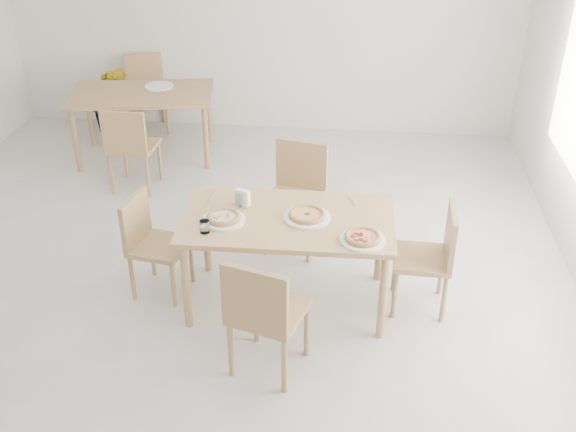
# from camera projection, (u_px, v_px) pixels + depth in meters

# --- Properties ---
(main_table) EXTENTS (1.56, 0.90, 0.75)m
(main_table) POSITION_uv_depth(u_px,v_px,m) (288.00, 227.00, 4.94)
(main_table) COLOR tan
(main_table) RESTS_ON ground
(chair_south) EXTENTS (0.56, 0.56, 0.91)m
(chair_south) POSITION_uv_depth(u_px,v_px,m) (263.00, 310.00, 4.31)
(chair_south) COLOR #9E804F
(chair_south) RESTS_ON ground
(chair_north) EXTENTS (0.55, 0.55, 0.93)m
(chair_north) POSITION_uv_depth(u_px,v_px,m) (297.00, 188.00, 5.77)
(chair_north) COLOR #9E804F
(chair_north) RESTS_ON ground
(chair_west) EXTENTS (0.47, 0.47, 0.82)m
(chair_west) POSITION_uv_depth(u_px,v_px,m) (150.00, 238.00, 5.18)
(chair_west) COLOR #9E804F
(chair_west) RESTS_ON ground
(chair_east) EXTENTS (0.44, 0.44, 0.85)m
(chair_east) POSITION_uv_depth(u_px,v_px,m) (433.00, 252.00, 4.97)
(chair_east) COLOR #9E804F
(chair_east) RESTS_ON ground
(plate_margherita) EXTENTS (0.34, 0.34, 0.02)m
(plate_margherita) POSITION_uv_depth(u_px,v_px,m) (307.00, 217.00, 4.89)
(plate_margherita) COLOR white
(plate_margherita) RESTS_ON main_table
(plate_mushroom) EXTENTS (0.32, 0.32, 0.02)m
(plate_mushroom) POSITION_uv_depth(u_px,v_px,m) (224.00, 220.00, 4.86)
(plate_mushroom) COLOR white
(plate_mushroom) RESTS_ON main_table
(plate_pepperoni) EXTENTS (0.32, 0.32, 0.02)m
(plate_pepperoni) POSITION_uv_depth(u_px,v_px,m) (362.00, 240.00, 4.62)
(plate_pepperoni) COLOR white
(plate_pepperoni) RESTS_ON main_table
(pizza_margherita) EXTENTS (0.30, 0.30, 0.03)m
(pizza_margherita) POSITION_uv_depth(u_px,v_px,m) (307.00, 215.00, 4.88)
(pizza_margherita) COLOR tan
(pizza_margherita) RESTS_ON plate_margherita
(pizza_mushroom) EXTENTS (0.25, 0.25, 0.03)m
(pizza_mushroom) POSITION_uv_depth(u_px,v_px,m) (224.00, 217.00, 4.85)
(pizza_mushroom) COLOR tan
(pizza_mushroom) RESTS_ON plate_mushroom
(pizza_pepperoni) EXTENTS (0.28, 0.28, 0.03)m
(pizza_pepperoni) POSITION_uv_depth(u_px,v_px,m) (363.00, 237.00, 4.61)
(pizza_pepperoni) COLOR tan
(pizza_pepperoni) RESTS_ON plate_pepperoni
(tumbler_a) EXTENTS (0.08, 0.08, 0.10)m
(tumbler_a) POSITION_uv_depth(u_px,v_px,m) (241.00, 199.00, 5.04)
(tumbler_a) COLOR white
(tumbler_a) RESTS_ON main_table
(tumbler_b) EXTENTS (0.07, 0.07, 0.09)m
(tumbler_b) POSITION_uv_depth(u_px,v_px,m) (205.00, 227.00, 4.70)
(tumbler_b) COLOR white
(tumbler_b) RESTS_ON main_table
(napkin_holder) EXTENTS (0.13, 0.10, 0.14)m
(napkin_holder) POSITION_uv_depth(u_px,v_px,m) (243.00, 198.00, 5.02)
(napkin_holder) COLOR silver
(napkin_holder) RESTS_ON main_table
(fork_a) EXTENTS (0.07, 0.16, 0.01)m
(fork_a) POSITION_uv_depth(u_px,v_px,m) (351.00, 200.00, 5.13)
(fork_a) COLOR silver
(fork_a) RESTS_ON main_table
(fork_b) EXTENTS (0.02, 0.18, 0.01)m
(fork_b) POSITION_uv_depth(u_px,v_px,m) (210.00, 197.00, 5.17)
(fork_b) COLOR silver
(fork_b) RESTS_ON main_table
(second_table) EXTENTS (1.63, 1.10, 0.75)m
(second_table) POSITION_uv_depth(u_px,v_px,m) (142.00, 99.00, 7.30)
(second_table) COLOR #9E804F
(second_table) RESTS_ON ground
(chair_back_s) EXTENTS (0.46, 0.46, 0.89)m
(chair_back_s) POSITION_uv_depth(u_px,v_px,m) (130.00, 144.00, 6.64)
(chair_back_s) COLOR #9E804F
(chair_back_s) RESTS_ON ground
(chair_back_n) EXTENTS (0.58, 0.58, 0.89)m
(chair_back_n) POSITION_uv_depth(u_px,v_px,m) (146.00, 88.00, 8.09)
(chair_back_n) COLOR #9E804F
(chair_back_n) RESTS_ON ground
(plate_empty) EXTENTS (0.32, 0.32, 0.02)m
(plate_empty) POSITION_uv_depth(u_px,v_px,m) (159.00, 86.00, 7.41)
(plate_empty) COLOR white
(plate_empty) RESTS_ON second_table
(potted_plant) EXTENTS (0.54, 0.48, 0.82)m
(potted_plant) POSITION_uv_depth(u_px,v_px,m) (110.00, 99.00, 8.05)
(potted_plant) COLOR #2E5B1B
(potted_plant) RESTS_ON ground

